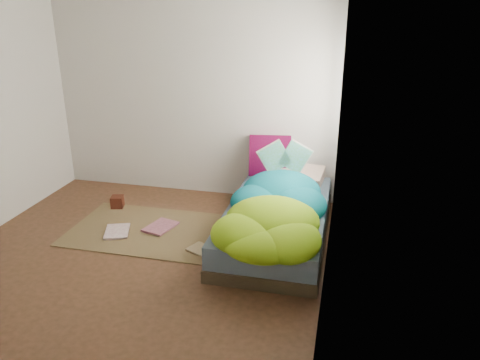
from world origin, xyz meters
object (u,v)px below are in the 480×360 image
(wooden_box, at_px, (117,202))
(floor_book_a, at_px, (105,232))
(bed, at_px, (277,222))
(floor_book_b, at_px, (151,224))
(pillow_magenta, at_px, (270,156))
(open_book, at_px, (285,148))

(wooden_box, distance_m, floor_book_a, 0.68)
(bed, height_order, floor_book_a, bed)
(wooden_box, distance_m, floor_book_b, 0.69)
(pillow_magenta, bearing_deg, floor_book_b, -147.00)
(open_book, relative_size, floor_book_b, 1.36)
(pillow_magenta, xyz_separation_m, open_book, (0.24, -0.44, 0.24))
(pillow_magenta, height_order, floor_book_b, pillow_magenta)
(floor_book_a, distance_m, floor_book_b, 0.48)
(bed, relative_size, pillow_magenta, 4.13)
(wooden_box, xyz_separation_m, floor_book_b, (0.58, -0.37, -0.05))
(bed, bearing_deg, wooden_box, 171.45)
(pillow_magenta, distance_m, floor_book_b, 1.59)
(bed, distance_m, open_book, 0.80)
(bed, distance_m, wooden_box, 1.97)
(floor_book_b, bearing_deg, pillow_magenta, 56.60)
(bed, bearing_deg, floor_book_a, -168.57)
(open_book, height_order, floor_book_b, open_book)
(bed, distance_m, pillow_magenta, 1.02)
(open_book, relative_size, floor_book_a, 1.42)
(bed, height_order, floor_book_b, bed)
(pillow_magenta, relative_size, open_book, 1.02)
(wooden_box, bearing_deg, floor_book_b, -32.63)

